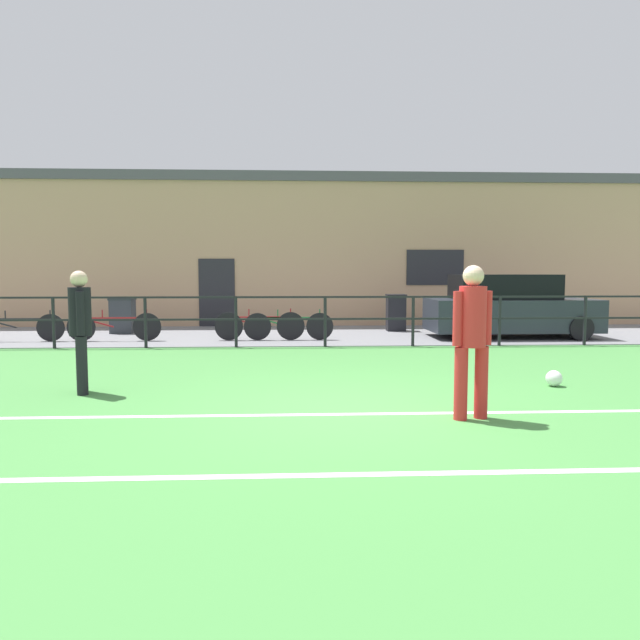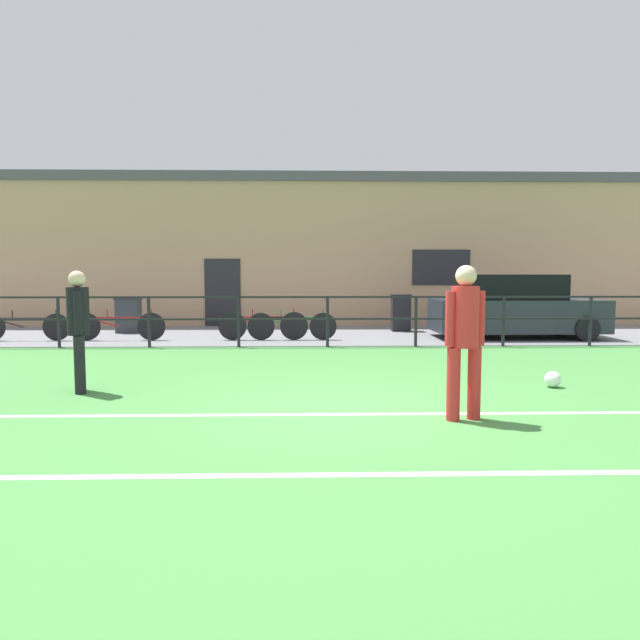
{
  "view_description": "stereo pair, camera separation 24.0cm",
  "coord_description": "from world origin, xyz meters",
  "px_view_note": "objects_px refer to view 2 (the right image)",
  "views": [
    {
      "loc": [
        -0.73,
        -6.94,
        1.68
      ],
      "look_at": [
        -0.23,
        3.62,
        0.81
      ],
      "focal_mm": 32.42,
      "sensor_mm": 36.0,
      "label": 1
    },
    {
      "loc": [
        -0.49,
        -6.95,
        1.68
      ],
      "look_at": [
        -0.23,
        3.62,
        0.81
      ],
      "focal_mm": 32.42,
      "sensor_mm": 36.0,
      "label": 2
    }
  ],
  "objects_px": {
    "player_goalkeeper": "(78,324)",
    "trash_bin_0": "(401,313)",
    "player_striker": "(465,333)",
    "bicycle_parked_2": "(119,326)",
    "bicycle_parked_1": "(292,326)",
    "soccer_ball_match": "(553,379)",
    "bicycle_parked_3": "(24,327)",
    "trash_bin_1": "(128,315)",
    "bicycle_parked_0": "(263,326)",
    "parked_car_red": "(514,308)"
  },
  "relations": [
    {
      "from": "player_goalkeeper",
      "to": "trash_bin_0",
      "type": "distance_m",
      "value": 10.07
    },
    {
      "from": "player_striker",
      "to": "bicycle_parked_2",
      "type": "height_order",
      "value": "player_striker"
    },
    {
      "from": "bicycle_parked_1",
      "to": "trash_bin_0",
      "type": "bearing_deg",
      "value": 34.91
    },
    {
      "from": "soccer_ball_match",
      "to": "trash_bin_0",
      "type": "distance_m",
      "value": 8.08
    },
    {
      "from": "player_striker",
      "to": "bicycle_parked_3",
      "type": "bearing_deg",
      "value": -54.77
    },
    {
      "from": "player_striker",
      "to": "trash_bin_1",
      "type": "bearing_deg",
      "value": -68.13
    },
    {
      "from": "bicycle_parked_1",
      "to": "bicycle_parked_2",
      "type": "height_order",
      "value": "bicycle_parked_2"
    },
    {
      "from": "bicycle_parked_2",
      "to": "bicycle_parked_3",
      "type": "xyz_separation_m",
      "value": [
        -2.29,
        0.0,
        -0.01
      ]
    },
    {
      "from": "bicycle_parked_1",
      "to": "trash_bin_0",
      "type": "xyz_separation_m",
      "value": [
        3.04,
        2.12,
        0.18
      ]
    },
    {
      "from": "player_goalkeeper",
      "to": "trash_bin_0",
      "type": "relative_size",
      "value": 1.63
    },
    {
      "from": "bicycle_parked_0",
      "to": "trash_bin_1",
      "type": "height_order",
      "value": "trash_bin_1"
    },
    {
      "from": "bicycle_parked_0",
      "to": "bicycle_parked_2",
      "type": "height_order",
      "value": "bicycle_parked_0"
    },
    {
      "from": "soccer_ball_match",
      "to": "bicycle_parked_0",
      "type": "xyz_separation_m",
      "value": [
        -4.66,
        5.9,
        0.26
      ]
    },
    {
      "from": "parked_car_red",
      "to": "trash_bin_1",
      "type": "height_order",
      "value": "parked_car_red"
    },
    {
      "from": "bicycle_parked_0",
      "to": "trash_bin_1",
      "type": "distance_m",
      "value": 4.28
    },
    {
      "from": "player_striker",
      "to": "soccer_ball_match",
      "type": "distance_m",
      "value": 2.71
    },
    {
      "from": "bicycle_parked_0",
      "to": "bicycle_parked_2",
      "type": "xyz_separation_m",
      "value": [
        -3.52,
        -0.0,
        -0.0
      ]
    },
    {
      "from": "bicycle_parked_1",
      "to": "bicycle_parked_3",
      "type": "xyz_separation_m",
      "value": [
        -6.52,
        0.0,
        -0.0
      ]
    },
    {
      "from": "player_striker",
      "to": "player_goalkeeper",
      "type": "bearing_deg",
      "value": -31.48
    },
    {
      "from": "bicycle_parked_3",
      "to": "trash_bin_1",
      "type": "height_order",
      "value": "trash_bin_1"
    },
    {
      "from": "player_goalkeeper",
      "to": "trash_bin_1",
      "type": "relative_size",
      "value": 1.72
    },
    {
      "from": "parked_car_red",
      "to": "bicycle_parked_1",
      "type": "xyz_separation_m",
      "value": [
        -5.65,
        -0.39,
        -0.41
      ]
    },
    {
      "from": "bicycle_parked_0",
      "to": "soccer_ball_match",
      "type": "bearing_deg",
      "value": -51.67
    },
    {
      "from": "player_goalkeeper",
      "to": "trash_bin_0",
      "type": "height_order",
      "value": "player_goalkeeper"
    },
    {
      "from": "player_goalkeeper",
      "to": "bicycle_parked_2",
      "type": "xyz_separation_m",
      "value": [
        -1.4,
        6.06,
        -0.59
      ]
    },
    {
      "from": "trash_bin_1",
      "to": "bicycle_parked_0",
      "type": "bearing_deg",
      "value": -25.87
    },
    {
      "from": "bicycle_parked_3",
      "to": "soccer_ball_match",
      "type": "bearing_deg",
      "value": -29.38
    },
    {
      "from": "bicycle_parked_1",
      "to": "bicycle_parked_2",
      "type": "xyz_separation_m",
      "value": [
        -4.23,
        -0.0,
        0.01
      ]
    },
    {
      "from": "soccer_ball_match",
      "to": "trash_bin_1",
      "type": "height_order",
      "value": "trash_bin_1"
    },
    {
      "from": "player_goalkeeper",
      "to": "bicycle_parked_3",
      "type": "distance_m",
      "value": 7.12
    },
    {
      "from": "bicycle_parked_0",
      "to": "bicycle_parked_2",
      "type": "distance_m",
      "value": 3.52
    },
    {
      "from": "bicycle_parked_2",
      "to": "trash_bin_1",
      "type": "xyz_separation_m",
      "value": [
        -0.33,
        1.86,
        0.15
      ]
    },
    {
      "from": "soccer_ball_match",
      "to": "bicycle_parked_0",
      "type": "relative_size",
      "value": 0.11
    },
    {
      "from": "player_goalkeeper",
      "to": "bicycle_parked_0",
      "type": "bearing_deg",
      "value": -40.12
    },
    {
      "from": "bicycle_parked_3",
      "to": "trash_bin_1",
      "type": "relative_size",
      "value": 2.25
    },
    {
      "from": "bicycle_parked_2",
      "to": "trash_bin_0",
      "type": "bearing_deg",
      "value": 16.27
    },
    {
      "from": "parked_car_red",
      "to": "bicycle_parked_3",
      "type": "distance_m",
      "value": 12.18
    },
    {
      "from": "parked_car_red",
      "to": "trash_bin_0",
      "type": "xyz_separation_m",
      "value": [
        -2.61,
        1.74,
        -0.23
      ]
    },
    {
      "from": "bicycle_parked_3",
      "to": "trash_bin_0",
      "type": "relative_size",
      "value": 2.14
    },
    {
      "from": "parked_car_red",
      "to": "bicycle_parked_1",
      "type": "distance_m",
      "value": 5.68
    },
    {
      "from": "bicycle_parked_0",
      "to": "trash_bin_1",
      "type": "relative_size",
      "value": 2.22
    },
    {
      "from": "bicycle_parked_1",
      "to": "trash_bin_1",
      "type": "xyz_separation_m",
      "value": [
        -4.55,
        1.86,
        0.15
      ]
    },
    {
      "from": "bicycle_parked_1",
      "to": "player_striker",
      "type": "bearing_deg",
      "value": -74.51
    },
    {
      "from": "soccer_ball_match",
      "to": "player_striker",
      "type": "bearing_deg",
      "value": -135.0
    },
    {
      "from": "bicycle_parked_0",
      "to": "bicycle_parked_3",
      "type": "relative_size",
      "value": 0.99
    },
    {
      "from": "bicycle_parked_1",
      "to": "trash_bin_1",
      "type": "bearing_deg",
      "value": 157.73
    },
    {
      "from": "soccer_ball_match",
      "to": "bicycle_parked_0",
      "type": "height_order",
      "value": "bicycle_parked_0"
    },
    {
      "from": "soccer_ball_match",
      "to": "bicycle_parked_3",
      "type": "distance_m",
      "value": 12.02
    },
    {
      "from": "player_goalkeeper",
      "to": "bicycle_parked_3",
      "type": "relative_size",
      "value": 0.77
    },
    {
      "from": "trash_bin_0",
      "to": "soccer_ball_match",
      "type": "bearing_deg",
      "value": -83.5
    }
  ]
}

